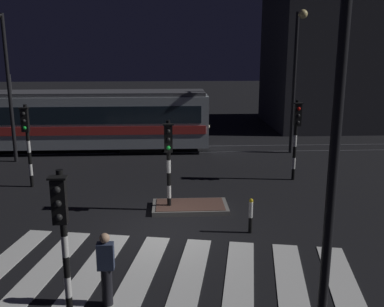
{
  "coord_description": "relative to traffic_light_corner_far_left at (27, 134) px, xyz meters",
  "views": [
    {
      "loc": [
        0.17,
        -12.58,
        5.57
      ],
      "look_at": [
        1.04,
        4.37,
        1.4
      ],
      "focal_mm": 40.88,
      "sensor_mm": 36.0,
      "label": 1
    }
  ],
  "objects": [
    {
      "name": "pedestrian_waiting_at_kerb",
      "position": [
        4.23,
        -8.53,
        -1.35
      ],
      "size": [
        0.36,
        0.24,
        1.71
      ],
      "color": "black",
      "rests_on": "ground"
    },
    {
      "name": "street_lamp_trackside_left",
      "position": [
        -2.02,
        3.98,
        2.29
      ],
      "size": [
        0.44,
        1.21,
        7.1
      ],
      "color": "black",
      "rests_on": "ground"
    },
    {
      "name": "bollard_island_edge",
      "position": [
        8.07,
        -4.86,
        -1.66
      ],
      "size": [
        0.12,
        0.12,
        1.11
      ],
      "color": "black",
      "rests_on": "ground"
    },
    {
      "name": "crosswalk_zebra",
      "position": [
        5.48,
        -7.29,
        -2.21
      ],
      "size": [
        9.99,
        5.87,
        0.02
      ],
      "color": "silver",
      "rests_on": "ground"
    },
    {
      "name": "traffic_light_kerb_mid_left",
      "position": [
        3.48,
        -9.0,
        -0.09
      ],
      "size": [
        0.36,
        0.42,
        3.24
      ],
      "color": "black",
      "rests_on": "ground"
    },
    {
      "name": "ground_plane",
      "position": [
        5.48,
        -4.63,
        -2.22
      ],
      "size": [
        120.0,
        120.0,
        0.0
      ],
      "primitive_type": "plane",
      "color": "black"
    },
    {
      "name": "street_lamp_trackside_right",
      "position": [
        12.11,
        5.11,
        2.4
      ],
      "size": [
        0.44,
        1.21,
        7.3
      ],
      "color": "black",
      "rests_on": "ground"
    },
    {
      "name": "street_lamp_near_kerb",
      "position": [
        8.47,
        -10.31,
        2.27
      ],
      "size": [
        0.44,
        1.21,
        7.08
      ],
      "color": "black",
      "rests_on": "ground"
    },
    {
      "name": "traffic_light_median_centre",
      "position": [
        5.59,
        -2.92,
        -0.12
      ],
      "size": [
        0.36,
        0.42,
        3.18
      ],
      "color": "black",
      "rests_on": "ground"
    },
    {
      "name": "rail_near",
      "position": [
        5.48,
        5.6,
        -2.21
      ],
      "size": [
        80.0,
        0.12,
        0.03
      ],
      "primitive_type": "cube",
      "color": "#59595E",
      "rests_on": "ground"
    },
    {
      "name": "rail_far",
      "position": [
        5.48,
        7.04,
        -2.21
      ],
      "size": [
        80.0,
        0.12,
        0.03
      ],
      "primitive_type": "cube",
      "color": "#59595E",
      "rests_on": "ground"
    },
    {
      "name": "traffic_light_corner_far_left",
      "position": [
        0.0,
        0.0,
        0.0
      ],
      "size": [
        0.36,
        0.42,
        3.37
      ],
      "color": "black",
      "rests_on": "ground"
    },
    {
      "name": "tram",
      "position": [
        -0.28,
        6.31,
        -0.47
      ],
      "size": [
        16.08,
        2.58,
        4.15
      ],
      "color": "#B2BCC1",
      "rests_on": "ground"
    },
    {
      "name": "traffic_light_corner_far_right",
      "position": [
        10.9,
        0.41,
        0.04
      ],
      "size": [
        0.36,
        0.42,
        3.42
      ],
      "color": "black",
      "rests_on": "ground"
    },
    {
      "name": "traffic_island",
      "position": [
        6.32,
        -2.76,
        -2.13
      ],
      "size": [
        2.64,
        1.4,
        0.18
      ],
      "color": "slate",
      "rests_on": "ground"
    }
  ]
}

